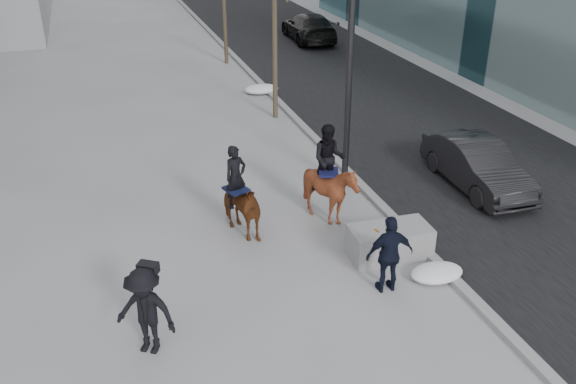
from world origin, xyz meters
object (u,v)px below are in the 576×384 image
object	(u,v)px
car_near	(477,165)
mounted_left	(238,203)
planter	(389,242)
mounted_right	(330,185)

from	to	relation	value
car_near	mounted_left	size ratio (longest dim) A/B	1.80
planter	mounted_right	size ratio (longest dim) A/B	0.73
planter	mounted_left	distance (m)	3.70
mounted_left	mounted_right	size ratio (longest dim) A/B	0.89
planter	car_near	size ratio (longest dim) A/B	0.45
mounted_right	planter	bearing A→B (deg)	-70.27
planter	mounted_left	world-z (taller)	mounted_left
car_near	mounted_left	bearing A→B (deg)	-174.03
mounted_right	car_near	bearing A→B (deg)	6.85
planter	mounted_left	size ratio (longest dim) A/B	0.81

